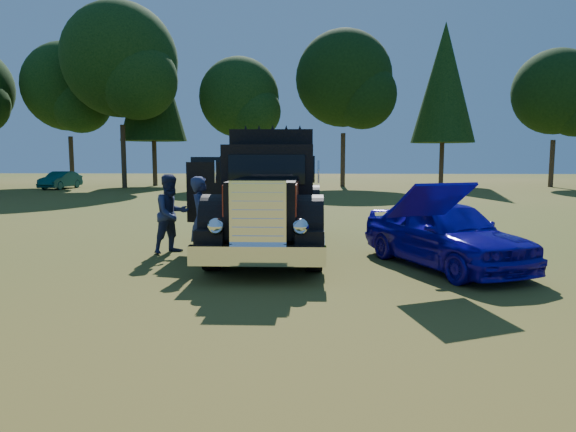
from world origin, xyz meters
The scene contains 7 objects.
ground centered at (0.00, 0.00, 0.00)m, with size 120.00×120.00×0.00m, color #375118.
treeline centered at (-5.15, 27.53, 7.88)m, with size 73.88×24.04×13.84m.
diamond_t_truck centered at (0.39, 2.11, 1.28)m, with size 3.36×7.16×3.00m.
hotrod_coupe centered at (4.19, 0.52, 0.74)m, with size 3.27×4.62×1.89m.
spectator_near centered at (-1.01, 0.68, 0.96)m, with size 0.70×0.46×1.91m, color #1C2C42.
spectator_far centered at (-1.99, 1.89, 0.96)m, with size 0.93×0.72×1.91m, color #1F2349.
distant_teal_car centered at (-16.73, 26.34, 0.63)m, with size 1.33×3.81×1.26m, color #093437.
Camera 1 is at (1.31, -10.32, 2.33)m, focal length 32.00 mm.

